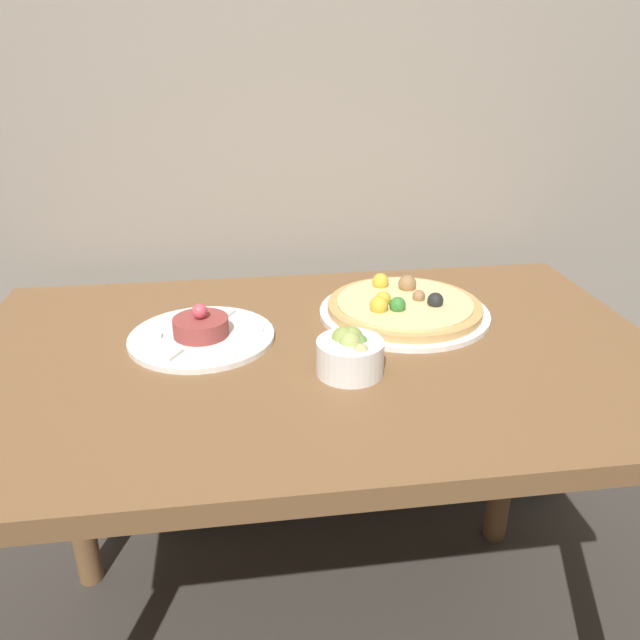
{
  "coord_description": "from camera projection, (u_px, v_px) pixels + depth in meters",
  "views": [
    {
      "loc": [
        -0.13,
        -0.58,
        1.27
      ],
      "look_at": [
        0.01,
        0.4,
        0.82
      ],
      "focal_mm": 35.0,
      "sensor_mm": 36.0,
      "label": 1
    }
  ],
  "objects": [
    {
      "name": "back_wall",
      "position": [
        284.0,
        24.0,
        1.31
      ],
      "size": [
        8.0,
        0.05,
        2.6
      ],
      "color": "gray",
      "rests_on": "ground_plane"
    },
    {
      "name": "dining_table",
      "position": [
        316.0,
        407.0,
        1.12
      ],
      "size": [
        1.21,
        0.75,
        0.78
      ],
      "color": "brown",
      "rests_on": "ground_plane"
    },
    {
      "name": "pizza_plate",
      "position": [
        404.0,
        308.0,
        1.2
      ],
      "size": [
        0.33,
        0.33,
        0.06
      ],
      "color": "white",
      "rests_on": "dining_table"
    },
    {
      "name": "tartare_plate",
      "position": [
        201.0,
        333.0,
        1.1
      ],
      "size": [
        0.26,
        0.26,
        0.07
      ],
      "color": "white",
      "rests_on": "dining_table"
    },
    {
      "name": "small_bowl",
      "position": [
        350.0,
        353.0,
        0.99
      ],
      "size": [
        0.11,
        0.11,
        0.07
      ],
      "color": "white",
      "rests_on": "dining_table"
    }
  ]
}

